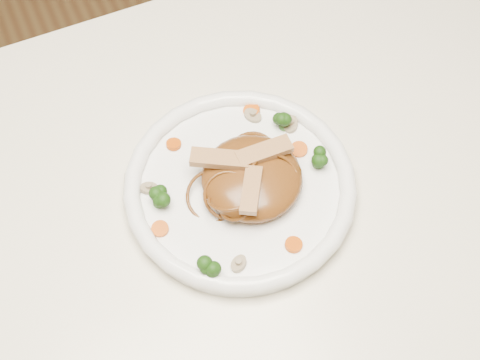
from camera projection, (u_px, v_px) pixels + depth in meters
name	position (u px, v px, depth m)	size (l,w,h in m)	color
table	(202.00, 297.00, 0.85)	(1.20, 0.80, 0.75)	#F3E6CE
plate	(240.00, 190.00, 0.80)	(0.27, 0.27, 0.02)	white
noodle_mound	(252.00, 177.00, 0.78)	(0.12, 0.12, 0.04)	#643213
chicken_a	(264.00, 152.00, 0.77)	(0.06, 0.02, 0.01)	tan
chicken_b	(220.00, 159.00, 0.77)	(0.07, 0.02, 0.01)	tan
chicken_c	(251.00, 190.00, 0.75)	(0.06, 0.02, 0.01)	tan
broccoli_0	(285.00, 120.00, 0.83)	(0.02, 0.02, 0.03)	#1B440E
broccoli_1	(158.00, 197.00, 0.77)	(0.03, 0.03, 0.03)	#1B440E
broccoli_2	(211.00, 266.00, 0.73)	(0.03, 0.03, 0.03)	#1B440E
broccoli_3	(319.00, 157.00, 0.80)	(0.03, 0.03, 0.03)	#1B440E
carrot_0	(252.00, 111.00, 0.85)	(0.02, 0.02, 0.01)	#CB4B07
carrot_1	(160.00, 229.00, 0.76)	(0.02, 0.02, 0.01)	#CB4B07
carrot_2	(299.00, 149.00, 0.82)	(0.02, 0.02, 0.01)	#CB4B07
carrot_3	(174.00, 144.00, 0.82)	(0.02, 0.02, 0.01)	#CB4B07
carrot_4	(294.00, 245.00, 0.75)	(0.02, 0.02, 0.01)	#CB4B07
mushroom_0	(239.00, 264.00, 0.74)	(0.02, 0.02, 0.01)	tan
mushroom_1	(291.00, 124.00, 0.84)	(0.03, 0.03, 0.01)	tan
mushroom_2	(149.00, 188.00, 0.79)	(0.02, 0.02, 0.01)	tan
mushroom_3	(253.00, 116.00, 0.84)	(0.02, 0.02, 0.01)	tan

